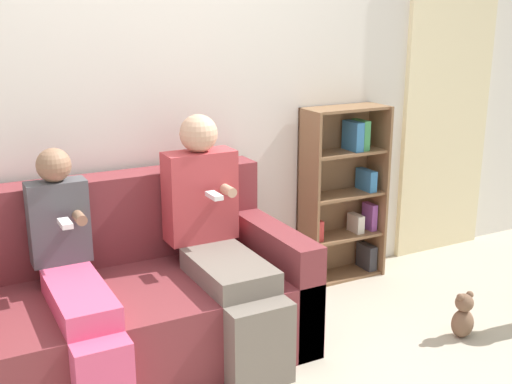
{
  "coord_description": "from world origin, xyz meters",
  "views": [
    {
      "loc": [
        -1.14,
        -2.35,
        1.71
      ],
      "look_at": [
        0.44,
        0.61,
        0.76
      ],
      "focal_mm": 45.0,
      "sensor_mm": 36.0,
      "label": 1
    }
  ],
  "objects_px": {
    "couch": "(123,303)",
    "teddy_bear": "(463,316)",
    "adult_seated": "(219,237)",
    "child_seated": "(76,279)",
    "bookshelf": "(343,193)"
  },
  "relations": [
    {
      "from": "adult_seated",
      "to": "bookshelf",
      "type": "height_order",
      "value": "adult_seated"
    },
    {
      "from": "teddy_bear",
      "to": "adult_seated",
      "type": "bearing_deg",
      "value": 155.24
    },
    {
      "from": "adult_seated",
      "to": "bookshelf",
      "type": "distance_m",
      "value": 1.2
    },
    {
      "from": "teddy_bear",
      "to": "child_seated",
      "type": "bearing_deg",
      "value": 165.12
    },
    {
      "from": "adult_seated",
      "to": "teddy_bear",
      "type": "relative_size",
      "value": 4.58
    },
    {
      "from": "adult_seated",
      "to": "child_seated",
      "type": "bearing_deg",
      "value": -177.14
    },
    {
      "from": "couch",
      "to": "bookshelf",
      "type": "xyz_separation_m",
      "value": [
        1.59,
        0.35,
        0.28
      ]
    },
    {
      "from": "child_seated",
      "to": "bookshelf",
      "type": "bearing_deg",
      "value": 15.45
    },
    {
      "from": "adult_seated",
      "to": "child_seated",
      "type": "xyz_separation_m",
      "value": [
        -0.74,
        -0.04,
        -0.07
      ]
    },
    {
      "from": "child_seated",
      "to": "bookshelf",
      "type": "height_order",
      "value": "bookshelf"
    },
    {
      "from": "couch",
      "to": "child_seated",
      "type": "distance_m",
      "value": 0.39
    },
    {
      "from": "adult_seated",
      "to": "child_seated",
      "type": "distance_m",
      "value": 0.74
    },
    {
      "from": "couch",
      "to": "teddy_bear",
      "type": "xyz_separation_m",
      "value": [
        1.67,
        -0.67,
        -0.17
      ]
    },
    {
      "from": "bookshelf",
      "to": "teddy_bear",
      "type": "bearing_deg",
      "value": -85.53
    },
    {
      "from": "adult_seated",
      "to": "child_seated",
      "type": "relative_size",
      "value": 1.1
    }
  ]
}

